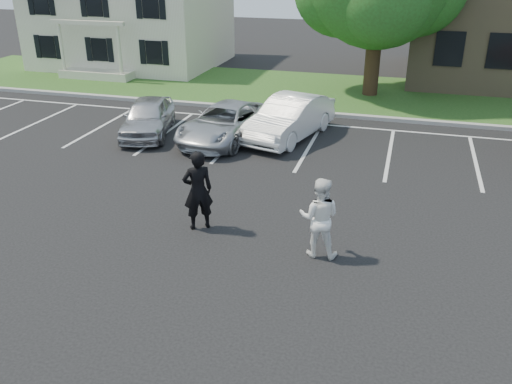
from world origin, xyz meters
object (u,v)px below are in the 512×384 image
at_px(car_silver_west, 148,117).
at_px(car_white_sedan, 290,118).
at_px(car_silver_minivan, 226,123).
at_px(man_black_suit, 198,190).
at_px(man_white_shirt, 319,218).

height_order(car_silver_west, car_white_sedan, car_white_sedan).
bearing_deg(car_silver_west, car_silver_minivan, -11.17).
distance_m(man_black_suit, man_white_shirt, 3.15).
bearing_deg(man_black_suit, car_silver_minivan, -111.57).
bearing_deg(car_silver_minivan, car_silver_west, -167.63).
relative_size(man_white_shirt, car_silver_west, 0.48).
bearing_deg(car_silver_minivan, car_white_sedan, 31.15).
xyz_separation_m(man_black_suit, car_silver_minivan, (-1.57, 6.70, -0.37)).
distance_m(man_black_suit, car_white_sedan, 7.63).
distance_m(car_silver_west, car_white_sedan, 5.34).
bearing_deg(car_silver_minivan, man_black_suit, -67.69).
xyz_separation_m(man_white_shirt, car_white_sedan, (-2.49, 8.08, -0.19)).
bearing_deg(man_black_suit, car_white_sedan, -129.49).
relative_size(man_black_suit, car_silver_west, 0.51).
bearing_deg(man_white_shirt, car_white_sedan, -75.32).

